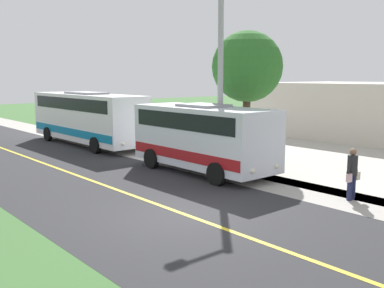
{
  "coord_description": "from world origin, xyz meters",
  "views": [
    {
      "loc": [
        8.39,
        10.13,
        4.16
      ],
      "look_at": [
        -3.5,
        -3.77,
        1.4
      ],
      "focal_mm": 42.04,
      "sensor_mm": 36.0,
      "label": 1
    }
  ],
  "objects_px": {
    "street_light_pole": "(218,71)",
    "tree_curbside": "(247,67)",
    "transit_bus_rear": "(87,116)",
    "pedestrian_with_bags": "(352,172)",
    "shuttle_bus_front": "(203,135)"
  },
  "relations": [
    {
      "from": "transit_bus_rear",
      "to": "pedestrian_with_bags",
      "type": "distance_m",
      "value": 17.22
    },
    {
      "from": "street_light_pole",
      "to": "shuttle_bus_front",
      "type": "bearing_deg",
      "value": -59.26
    },
    {
      "from": "shuttle_bus_front",
      "to": "pedestrian_with_bags",
      "type": "relative_size",
      "value": 3.98
    },
    {
      "from": "street_light_pole",
      "to": "tree_curbside",
      "type": "xyz_separation_m",
      "value": [
        -2.52,
        -0.68,
        0.18
      ]
    },
    {
      "from": "pedestrian_with_bags",
      "to": "street_light_pole",
      "type": "relative_size",
      "value": 0.22
    },
    {
      "from": "transit_bus_rear",
      "to": "pedestrian_with_bags",
      "type": "height_order",
      "value": "transit_bus_rear"
    },
    {
      "from": "pedestrian_with_bags",
      "to": "tree_curbside",
      "type": "height_order",
      "value": "tree_curbside"
    },
    {
      "from": "transit_bus_rear",
      "to": "pedestrian_with_bags",
      "type": "relative_size",
      "value": 5.81
    },
    {
      "from": "tree_curbside",
      "to": "pedestrian_with_bags",
      "type": "bearing_deg",
      "value": 73.12
    },
    {
      "from": "pedestrian_with_bags",
      "to": "street_light_pole",
      "type": "bearing_deg",
      "value": -85.45
    },
    {
      "from": "shuttle_bus_front",
      "to": "pedestrian_with_bags",
      "type": "bearing_deg",
      "value": 97.03
    },
    {
      "from": "tree_curbside",
      "to": "transit_bus_rear",
      "type": "bearing_deg",
      "value": -74.54
    },
    {
      "from": "transit_bus_rear",
      "to": "tree_curbside",
      "type": "relative_size",
      "value": 1.64
    },
    {
      "from": "pedestrian_with_bags",
      "to": "street_light_pole",
      "type": "height_order",
      "value": "street_light_pole"
    },
    {
      "from": "shuttle_bus_front",
      "to": "tree_curbside",
      "type": "bearing_deg",
      "value": -177.66
    }
  ]
}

